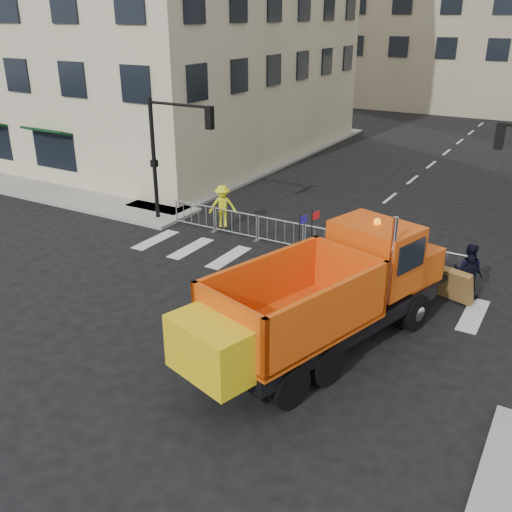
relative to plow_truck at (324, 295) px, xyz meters
The scene contains 9 objects.
ground 3.58m from the plow_truck, 155.67° to the right, with size 120.00×120.00×0.00m, color black.
sidewalk_back 7.92m from the plow_truck, 111.69° to the left, with size 64.00×5.00×0.15m, color gray.
traffic_light_left 12.55m from the plow_truck, 150.27° to the left, with size 0.18×0.18×5.40m, color black.
crowd_barriers 7.36m from the plow_truck, 119.84° to the left, with size 12.60×0.60×1.10m, color #9EA0A5, non-canonical shape.
plow_truck is the anchor object (origin of this frame).
cop_a 4.75m from the plow_truck, 87.88° to the left, with size 0.66×0.43×1.81m, color black.
cop_b 6.08m from the plow_truck, 63.46° to the left, with size 0.90×0.70×1.85m, color black.
cop_c 5.79m from the plow_truck, 60.40° to the left, with size 0.97×0.40×1.65m, color black.
worker 10.15m from the plow_truck, 138.96° to the left, with size 1.17×0.67×1.82m, color yellow.
Camera 1 is at (8.12, -11.27, 8.60)m, focal length 40.00 mm.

